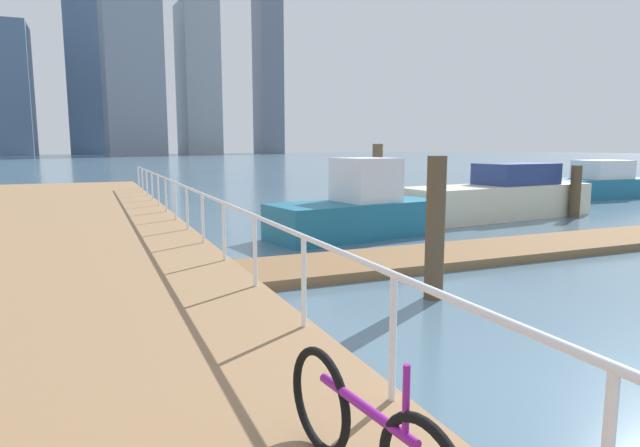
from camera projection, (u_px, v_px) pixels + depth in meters
The scene contains 14 objects.
ground_plane at pixel (225, 203), 23.22m from camera, with size 300.00×300.00×0.00m, color slate.
floating_dock at pixel (499, 250), 12.32m from camera, with size 13.40×2.00×0.18m, color olive.
boardwalk_railing at pixel (187, 195), 13.22m from camera, with size 0.06×27.52×1.08m.
dock_piling_0 at pixel (377, 184), 17.22m from camera, with size 0.33×0.33×2.51m, color brown.
dock_piling_1 at pixel (575, 191), 18.55m from camera, with size 0.35×0.35×1.79m, color brown.
dock_piling_2 at pixel (435, 228), 8.61m from camera, with size 0.31×0.31×2.30m, color brown.
moored_boat_0 at pixel (358, 210), 14.63m from camera, with size 5.01×2.58×2.13m.
moored_boat_3 at pixel (500, 197), 18.49m from camera, with size 7.46×2.73×1.85m.
moored_boat_5 at pixel (588, 185), 25.30m from camera, with size 7.35×2.28×1.77m.
bicycle_at_railing at pixel (365, 434), 3.19m from camera, with size 0.28×1.76×0.94m.
skyline_tower_2 at pixel (85, 74), 138.62m from camera, with size 8.33×7.77×41.03m, color slate.
skyline_tower_3 at pixel (129, 5), 127.20m from camera, with size 13.36×9.36×70.46m, color gray.
skyline_tower_4 at pixel (198, 80), 143.23m from camera, with size 9.15×13.05×39.24m, color #8C939E.
skyline_tower_5 at pixel (267, 0), 153.37m from camera, with size 6.26×13.79×86.50m, color slate.
Camera 1 is at (-5.33, -2.85, 2.47)m, focal length 30.30 mm.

